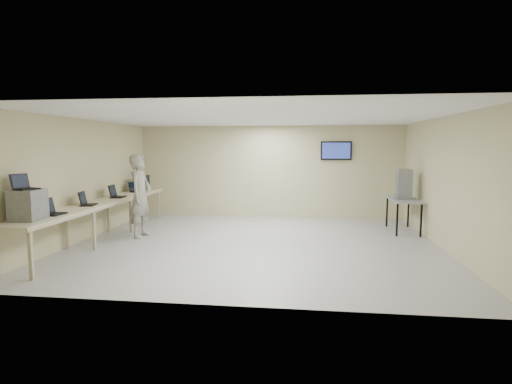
# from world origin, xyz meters

# --- Properties ---
(room) EXTENTS (8.01, 7.01, 2.81)m
(room) POSITION_xyz_m (0.03, 0.06, 1.41)
(room) COLOR #BBBBBB
(room) RESTS_ON ground
(workbench) EXTENTS (0.76, 6.00, 0.90)m
(workbench) POSITION_xyz_m (-3.59, 0.00, 0.83)
(workbench) COLOR beige
(workbench) RESTS_ON ground
(equipment_box) EXTENTS (0.47, 0.53, 0.53)m
(equipment_box) POSITION_xyz_m (-3.65, -2.38, 1.17)
(equipment_box) COLOR gray
(equipment_box) RESTS_ON workbench
(laptop_on_box) EXTENTS (0.38, 0.41, 0.27)m
(laptop_on_box) POSITION_xyz_m (-3.70, -2.38, 1.50)
(laptop_on_box) COLOR black
(laptop_on_box) RESTS_ON equipment_box
(laptop_0) EXTENTS (0.34, 0.41, 0.31)m
(laptop_0) POSITION_xyz_m (-3.61, -1.81, 0.98)
(laptop_0) COLOR black
(laptop_0) RESTS_ON workbench
(laptop_1) EXTENTS (0.38, 0.43, 0.30)m
(laptop_1) POSITION_xyz_m (-3.62, -0.60, 0.98)
(laptop_1) COLOR black
(laptop_1) RESTS_ON workbench
(laptop_2) EXTENTS (0.35, 0.42, 0.31)m
(laptop_2) POSITION_xyz_m (-3.61, 0.77, 0.98)
(laptop_2) COLOR black
(laptop_2) RESTS_ON workbench
(laptop_3) EXTENTS (0.35, 0.40, 0.28)m
(laptop_3) POSITION_xyz_m (-3.64, 2.00, 0.97)
(laptop_3) COLOR black
(laptop_3) RESTS_ON workbench
(monitor_near) EXTENTS (0.21, 0.48, 0.47)m
(monitor_near) POSITION_xyz_m (-3.60, 2.24, 1.19)
(monitor_near) COLOR black
(monitor_near) RESTS_ON workbench
(monitor_far) EXTENTS (0.19, 0.42, 0.42)m
(monitor_far) POSITION_xyz_m (-3.60, 2.69, 1.15)
(monitor_far) COLOR black
(monitor_far) RESTS_ON workbench
(soldier) EXTENTS (0.51, 0.74, 1.99)m
(soldier) POSITION_xyz_m (-2.81, 0.40, 1.00)
(soldier) COLOR slate
(soldier) RESTS_ON ground
(side_table) EXTENTS (0.66, 1.41, 0.84)m
(side_table) POSITION_xyz_m (3.60, 1.81, 0.77)
(side_table) COLOR gray
(side_table) RESTS_ON ground
(storage_bins) EXTENTS (0.36, 0.40, 0.75)m
(storage_bins) POSITION_xyz_m (3.58, 1.81, 1.22)
(storage_bins) COLOR gray
(storage_bins) RESTS_ON side_table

